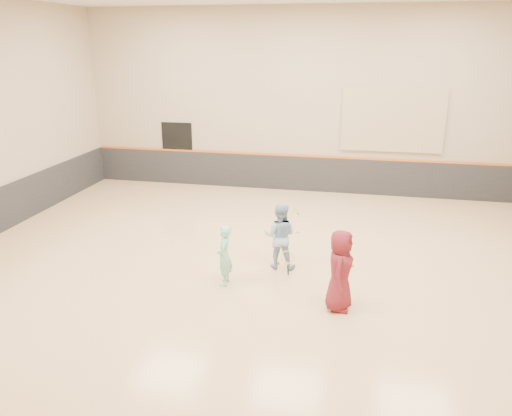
% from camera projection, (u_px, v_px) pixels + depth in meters
% --- Properties ---
extents(room, '(15.04, 12.04, 6.22)m').
position_uv_depth(room, '(273.00, 229.00, 11.40)').
color(room, tan).
rests_on(room, ground).
extents(wainscot_back, '(14.90, 0.04, 1.20)m').
position_uv_depth(wainscot_back, '(303.00, 174.00, 17.01)').
color(wainscot_back, '#232326').
rests_on(wainscot_back, floor).
extents(accent_stripe, '(14.90, 0.03, 0.06)m').
position_uv_depth(accent_stripe, '(304.00, 156.00, 16.80)').
color(accent_stripe, '#D85914').
rests_on(accent_stripe, wall_back).
extents(acoustic_panel, '(3.20, 0.08, 2.00)m').
position_uv_depth(acoustic_panel, '(393.00, 120.00, 15.84)').
color(acoustic_panel, tan).
rests_on(acoustic_panel, wall_back).
extents(doorway, '(1.10, 0.05, 2.20)m').
position_uv_depth(doorway, '(178.00, 153.00, 17.74)').
color(doorway, black).
rests_on(doorway, floor).
extents(girl, '(0.36, 0.51, 1.31)m').
position_uv_depth(girl, '(224.00, 256.00, 10.35)').
color(girl, '#7FDCC4').
rests_on(girl, floor).
extents(instructor, '(0.74, 0.58, 1.52)m').
position_uv_depth(instructor, '(280.00, 236.00, 11.12)').
color(instructor, '#87ACD1').
rests_on(instructor, floor).
extents(young_man, '(0.57, 0.82, 1.59)m').
position_uv_depth(young_man, '(340.00, 270.00, 9.35)').
color(young_man, maroon).
rests_on(young_man, floor).
extents(held_racket, '(0.34, 0.34, 0.57)m').
position_uv_depth(held_racket, '(287.00, 257.00, 10.87)').
color(held_racket, gold).
rests_on(held_racket, instructor).
extents(spare_racket, '(0.60, 0.60, 0.06)m').
position_uv_depth(spare_racket, '(295.00, 210.00, 15.08)').
color(spare_racket, '#A8D62F').
rests_on(spare_racket, floor).
extents(ball_under_racket, '(0.07, 0.07, 0.07)m').
position_uv_depth(ball_under_racket, '(278.00, 263.00, 11.50)').
color(ball_under_racket, '#CFEB36').
rests_on(ball_under_racket, floor).
extents(ball_in_hand, '(0.07, 0.07, 0.07)m').
position_uv_depth(ball_in_hand, '(352.00, 266.00, 9.20)').
color(ball_in_hand, '#BBD631').
rests_on(ball_in_hand, young_man).
extents(ball_beside_spare, '(0.07, 0.07, 0.07)m').
position_uv_depth(ball_beside_spare, '(298.00, 232.00, 13.37)').
color(ball_beside_spare, '#CEE134').
rests_on(ball_beside_spare, floor).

